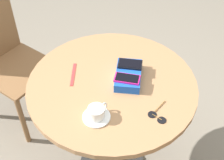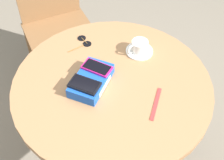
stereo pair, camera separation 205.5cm
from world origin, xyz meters
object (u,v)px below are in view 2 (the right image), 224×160
sunglasses (83,42)px  lanyard_strap (156,104)px  phone_box (91,81)px  coffee_cup (139,46)px  phone_magenta (97,68)px  round_table (112,104)px  chair_near_window (58,28)px  phone_black (84,85)px  saucer (139,51)px

sunglasses → lanyard_strap: bearing=-126.2°
phone_box → coffee_cup: coffee_cup is taller
phone_magenta → coffee_cup: 0.25m
coffee_cup → round_table: bearing=161.2°
phone_box → chair_near_window: size_ratio=0.29×
phone_box → chair_near_window: 0.95m
phone_box → phone_magenta: 0.06m
round_table → phone_magenta: (0.03, 0.07, 0.21)m
phone_black → saucer: bearing=-29.6°
round_table → phone_magenta: 0.22m
phone_magenta → saucer: bearing=-37.2°
lanyard_strap → sunglasses: (0.30, 0.41, 0.00)m
saucer → chair_near_window: 0.87m
phone_magenta → sunglasses: size_ratio=1.01×
chair_near_window → coffee_cup: bearing=-126.6°
coffee_cup → lanyard_strap: size_ratio=0.53×
phone_black → sunglasses: size_ratio=1.00×
lanyard_strap → chair_near_window: 1.14m
sunglasses → coffee_cup: bearing=-90.8°
phone_black → coffee_cup: size_ratio=1.50×
phone_black → saucer: (0.31, -0.18, -0.05)m
phone_magenta → sunglasses: 0.25m
round_table → phone_black: bearing=130.0°
phone_magenta → saucer: size_ratio=1.07×
phone_magenta → phone_box: bearing=168.5°
phone_black → chair_near_window: 1.00m
phone_black → lanyard_strap: size_ratio=0.79×
sunglasses → chair_near_window: 0.69m
phone_box → lanyard_strap: size_ratio=1.34×
saucer → phone_magenta: bearing=142.8°
lanyard_strap → chair_near_window: bearing=44.9°
round_table → phone_magenta: size_ratio=6.31×
phone_black → coffee_cup: coffee_cup is taller
saucer → lanyard_strap: (-0.30, -0.13, -0.00)m
phone_box → sunglasses: 0.29m
sunglasses → phone_black: bearing=-161.2°
phone_black → round_table: bearing=-50.0°
phone_magenta → chair_near_window: size_ratio=0.17×
lanyard_strap → phone_magenta: bearing=71.2°
lanyard_strap → sunglasses: 0.51m
phone_box → coffee_cup: (0.26, -0.16, 0.01)m
phone_magenta → saucer: (0.20, -0.15, -0.05)m
phone_black → coffee_cup: bearing=-29.5°
coffee_cup → sunglasses: bearing=89.2°
phone_magenta → sunglasses: (0.21, 0.13, -0.05)m
phone_black → phone_magenta: bearing=-12.1°
phone_black → chair_near_window: size_ratio=0.17×
chair_near_window → phone_magenta: bearing=-144.2°
phone_magenta → lanyard_strap: phone_magenta is taller
phone_box → phone_magenta: size_ratio=1.68×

